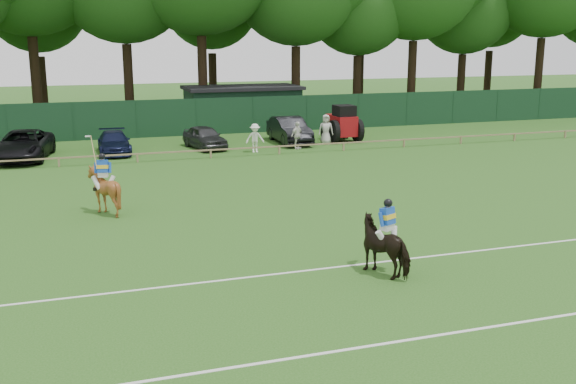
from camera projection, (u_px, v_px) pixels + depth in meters
name	position (u px, v px, depth m)	size (l,w,h in m)	color
ground	(304.00, 259.00, 20.44)	(160.00, 160.00, 0.00)	#1E4C14
horse_dark	(387.00, 246.00, 19.09)	(0.87, 1.91, 1.61)	black
horse_chestnut	(104.00, 190.00, 25.53)	(1.45, 1.63, 1.79)	brown
suv_black	(23.00, 145.00, 36.74)	(2.63, 5.71, 1.59)	black
sedan_navy	(114.00, 143.00, 38.70)	(1.77, 4.34, 1.26)	black
hatch_grey	(205.00, 137.00, 40.42)	(1.61, 4.01, 1.37)	#323234
estate_black	(289.00, 130.00, 42.53)	(1.72, 4.93, 1.62)	black
spectator_left	(255.00, 138.00, 39.06)	(1.08, 0.62, 1.67)	white
spectator_mid	(297.00, 135.00, 40.16)	(0.97, 0.40, 1.66)	silver
spectator_right	(326.00, 129.00, 41.93)	(0.91, 0.59, 1.86)	beige
rider_dark	(388.00, 221.00, 18.91)	(0.89, 0.59, 1.41)	silver
rider_chestnut	(103.00, 170.00, 25.34)	(0.93, 0.69, 2.05)	silver
pitch_lines	(350.00, 301.00, 17.20)	(60.00, 5.10, 0.01)	silver
pitch_rail	(193.00, 151.00, 36.96)	(62.10, 0.10, 0.50)	#997F5B
perimeter_fence	(167.00, 118.00, 45.09)	(92.08, 0.08, 2.50)	#14351E
utility_shed	(242.00, 106.00, 49.65)	(8.40, 4.40, 3.04)	#14331E
tree_row	(178.00, 121.00, 53.38)	(96.00, 12.00, 21.00)	#26561C
tractor	(342.00, 124.00, 43.10)	(1.98, 2.82, 2.34)	maroon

